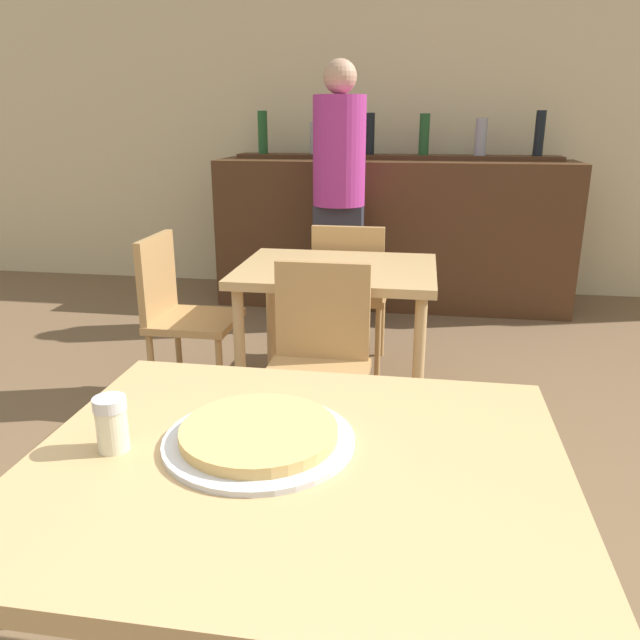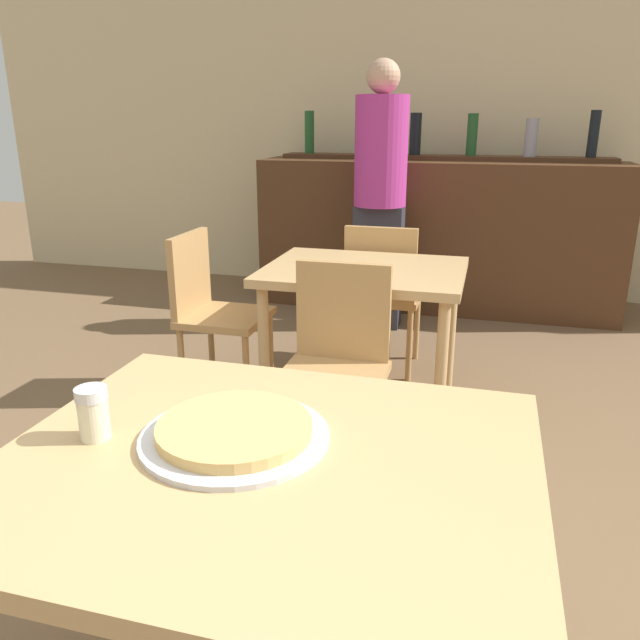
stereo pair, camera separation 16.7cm
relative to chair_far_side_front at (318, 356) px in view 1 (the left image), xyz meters
name	(u,v)px [view 1 (the left image)]	position (x,y,z in m)	size (l,w,h in m)	color
wall_back	(399,114)	(0.16, 2.96, 0.91)	(8.00, 0.05, 2.80)	beige
dining_table_near	(296,497)	(0.16, -1.22, 0.19)	(1.03, 0.86, 0.76)	tan
dining_table_far	(337,287)	(0.00, 0.53, 0.14)	(0.90, 0.71, 0.72)	tan
bar_counter	(392,234)	(0.16, 2.45, 0.05)	(2.60, 0.56, 1.08)	#4C2D19
bar_back_shelf	(396,149)	(0.16, 2.59, 0.67)	(2.39, 0.24, 0.34)	#4C2D19
chair_far_side_front	(318,356)	(0.00, 0.00, 0.00)	(0.40, 0.40, 0.84)	tan
chair_far_side_back	(350,287)	(0.00, 1.06, 0.00)	(0.40, 0.40, 0.84)	tan
chair_far_side_left	(180,308)	(-0.78, 0.53, 0.00)	(0.40, 0.40, 0.84)	tan
pizza_tray	(259,435)	(0.07, -1.17, 0.29)	(0.38, 0.38, 0.04)	silver
cheese_shaker	(112,423)	(-0.20, -1.24, 0.33)	(0.06, 0.06, 0.11)	beige
person_standing	(339,188)	(-0.17, 1.87, 0.45)	(0.34, 0.34, 1.72)	#2D2D38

